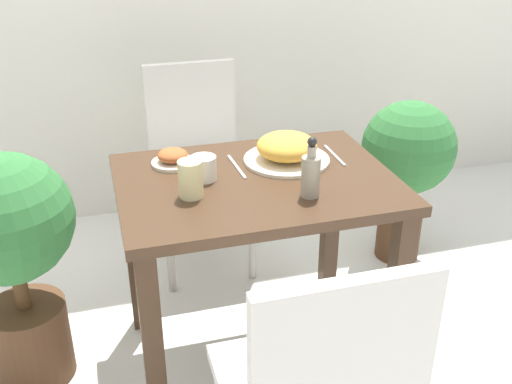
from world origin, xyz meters
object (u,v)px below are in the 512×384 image
(drink_cup, at_px, (204,168))
(potted_plant_right, at_px, (407,158))
(chair_far, at_px, (197,156))
(side_plate, at_px, (173,158))
(potted_plant_left, at_px, (12,247))
(juice_glass, at_px, (191,179))
(sauce_bottle, at_px, (311,174))
(food_plate, at_px, (287,149))

(drink_cup, xyz_separation_m, potted_plant_right, (0.99, 0.43, -0.26))
(chair_far, height_order, side_plate, chair_far)
(potted_plant_left, bearing_deg, juice_glass, -17.66)
(side_plate, bearing_deg, sauce_bottle, -43.86)
(juice_glass, xyz_separation_m, potted_plant_left, (-0.56, 0.18, -0.25))
(juice_glass, bearing_deg, side_plate, 93.73)
(drink_cup, xyz_separation_m, potted_plant_left, (-0.62, 0.07, -0.23))
(drink_cup, xyz_separation_m, juice_glass, (-0.06, -0.11, 0.02))
(drink_cup, bearing_deg, sauce_bottle, -35.55)
(sauce_bottle, height_order, potted_plant_left, sauce_bottle)
(chair_far, bearing_deg, sauce_bottle, -78.58)
(chair_far, bearing_deg, potted_plant_right, -16.66)
(potted_plant_right, bearing_deg, chair_far, 163.34)
(sauce_bottle, xyz_separation_m, potted_plant_right, (0.71, 0.64, -0.30))
(drink_cup, distance_m, sauce_bottle, 0.35)
(juice_glass, relative_size, potted_plant_right, 0.15)
(sauce_bottle, relative_size, potted_plant_left, 0.23)
(juice_glass, xyz_separation_m, sauce_bottle, (0.35, -0.10, 0.02))
(chair_far, relative_size, potted_plant_left, 1.06)
(chair_far, relative_size, drink_cup, 10.83)
(chair_far, height_order, juice_glass, chair_far)
(side_plate, xyz_separation_m, sauce_bottle, (0.36, -0.35, 0.05))
(potted_plant_right, bearing_deg, sauce_bottle, -138.05)
(potted_plant_left, bearing_deg, chair_far, 40.95)
(food_plate, relative_size, juice_glass, 2.54)
(food_plate, relative_size, potted_plant_right, 0.39)
(food_plate, xyz_separation_m, drink_cup, (-0.30, -0.06, -0.01))
(chair_far, bearing_deg, drink_cup, -98.44)
(food_plate, distance_m, potted_plant_right, 0.83)
(juice_glass, distance_m, sauce_bottle, 0.36)
(chair_far, height_order, sauce_bottle, sauce_bottle)
(side_plate, bearing_deg, potted_plant_left, -172.20)
(side_plate, xyz_separation_m, juice_glass, (0.02, -0.25, 0.03))
(chair_far, bearing_deg, juice_glass, -101.50)
(chair_far, xyz_separation_m, food_plate, (0.20, -0.64, 0.26))
(chair_far, height_order, potted_plant_right, chair_far)
(juice_glass, bearing_deg, potted_plant_right, 27.13)
(sauce_bottle, xyz_separation_m, potted_plant_left, (-0.91, 0.27, -0.27))
(food_plate, bearing_deg, side_plate, 167.83)
(side_plate, distance_m, juice_glass, 0.26)
(side_plate, xyz_separation_m, potted_plant_left, (-0.54, -0.07, -0.22))
(food_plate, xyz_separation_m, side_plate, (-0.38, 0.08, -0.02))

